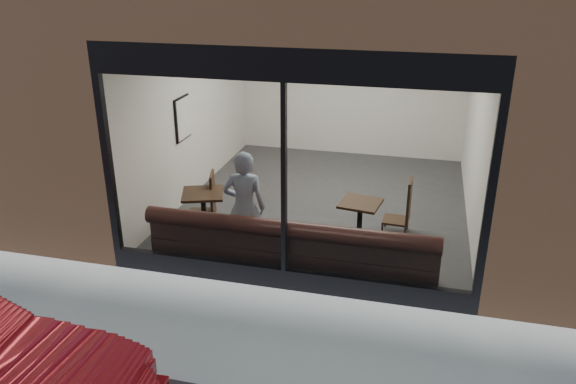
% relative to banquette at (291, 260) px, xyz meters
% --- Properties ---
extents(sidewalk_near, '(40.00, 2.00, 0.01)m').
position_rel_banquette_xyz_m(sidewalk_near, '(0.00, -1.45, -0.22)').
color(sidewalk_near, gray).
rests_on(sidewalk_near, ground).
extents(host_building_pier_left, '(2.50, 12.00, 3.20)m').
position_rel_banquette_xyz_m(host_building_pier_left, '(-3.75, 5.55, 1.38)').
color(host_building_pier_left, brown).
rests_on(host_building_pier_left, ground).
extents(host_building_pier_right, '(2.50, 12.00, 3.20)m').
position_rel_banquette_xyz_m(host_building_pier_right, '(3.75, 5.55, 1.38)').
color(host_building_pier_right, brown).
rests_on(host_building_pier_right, ground).
extents(host_building_backfill, '(5.00, 6.00, 3.20)m').
position_rel_banquette_xyz_m(host_building_backfill, '(0.00, 8.55, 1.38)').
color(host_building_backfill, brown).
rests_on(host_building_backfill, ground).
extents(cafe_floor, '(6.00, 6.00, 0.00)m').
position_rel_banquette_xyz_m(cafe_floor, '(0.00, 2.55, -0.21)').
color(cafe_floor, '#2D2D30').
rests_on(cafe_floor, ground).
extents(cafe_ceiling, '(6.00, 6.00, 0.00)m').
position_rel_banquette_xyz_m(cafe_ceiling, '(0.00, 2.55, 2.97)').
color(cafe_ceiling, white).
rests_on(cafe_ceiling, host_building_upper).
extents(cafe_wall_back, '(5.00, 0.00, 5.00)m').
position_rel_banquette_xyz_m(cafe_wall_back, '(0.00, 5.54, 1.37)').
color(cafe_wall_back, silver).
rests_on(cafe_wall_back, ground).
extents(cafe_wall_left, '(0.00, 6.00, 6.00)m').
position_rel_banquette_xyz_m(cafe_wall_left, '(-2.49, 2.55, 1.37)').
color(cafe_wall_left, silver).
rests_on(cafe_wall_left, ground).
extents(cafe_wall_right, '(0.00, 6.00, 6.00)m').
position_rel_banquette_xyz_m(cafe_wall_right, '(2.49, 2.55, 1.37)').
color(cafe_wall_right, silver).
rests_on(cafe_wall_right, ground).
extents(storefront_kick, '(5.00, 0.10, 0.30)m').
position_rel_banquette_xyz_m(storefront_kick, '(0.00, -0.40, -0.08)').
color(storefront_kick, black).
rests_on(storefront_kick, ground).
extents(storefront_header, '(5.00, 0.10, 0.40)m').
position_rel_banquette_xyz_m(storefront_header, '(0.00, -0.40, 2.77)').
color(storefront_header, black).
rests_on(storefront_header, host_building_upper).
extents(storefront_mullion, '(0.06, 0.10, 2.50)m').
position_rel_banquette_xyz_m(storefront_mullion, '(0.00, -0.40, 1.32)').
color(storefront_mullion, black).
rests_on(storefront_mullion, storefront_kick).
extents(storefront_glass, '(4.80, 0.00, 4.80)m').
position_rel_banquette_xyz_m(storefront_glass, '(0.00, -0.43, 1.33)').
color(storefront_glass, white).
rests_on(storefront_glass, storefront_kick).
extents(banquette, '(4.00, 0.55, 0.45)m').
position_rel_banquette_xyz_m(banquette, '(0.00, 0.00, 0.00)').
color(banquette, '#361513').
rests_on(banquette, cafe_floor).
extents(person, '(0.67, 0.49, 1.68)m').
position_rel_banquette_xyz_m(person, '(-0.75, 0.24, 0.62)').
color(person, '#99AECC').
rests_on(person, cafe_floor).
extents(cafe_table_left, '(0.80, 0.80, 0.04)m').
position_rel_banquette_xyz_m(cafe_table_left, '(-1.63, 0.80, 0.52)').
color(cafe_table_left, black).
rests_on(cafe_table_left, cafe_floor).
extents(cafe_table_right, '(0.66, 0.66, 0.04)m').
position_rel_banquette_xyz_m(cafe_table_right, '(0.82, 1.03, 0.52)').
color(cafe_table_right, black).
rests_on(cafe_table_right, cafe_floor).
extents(cafe_chair_left, '(0.55, 0.55, 0.04)m').
position_rel_banquette_xyz_m(cafe_chair_left, '(-1.79, 1.11, 0.01)').
color(cafe_chair_left, black).
rests_on(cafe_chair_left, cafe_floor).
extents(cafe_chair_right, '(0.41, 0.41, 0.04)m').
position_rel_banquette_xyz_m(cafe_chair_right, '(1.32, 1.64, 0.01)').
color(cafe_chair_right, black).
rests_on(cafe_chair_right, cafe_floor).
extents(wall_poster, '(0.02, 0.53, 0.70)m').
position_rel_banquette_xyz_m(wall_poster, '(-2.45, 2.07, 1.34)').
color(wall_poster, white).
rests_on(wall_poster, cafe_wall_left).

